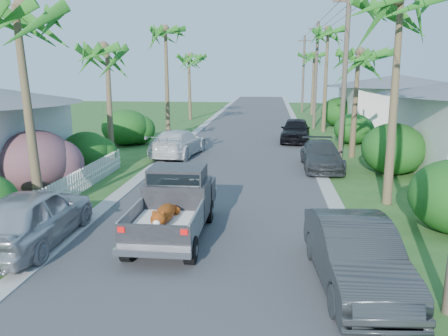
# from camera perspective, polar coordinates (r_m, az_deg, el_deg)

# --- Properties ---
(ground) EXTENTS (120.00, 120.00, 0.00)m
(ground) POSITION_cam_1_polar(r_m,az_deg,el_deg) (11.98, -3.15, -12.00)
(ground) COLOR #27541F
(ground) RESTS_ON ground
(road) EXTENTS (8.00, 100.00, 0.02)m
(road) POSITION_cam_1_polar(r_m,az_deg,el_deg) (36.13, 3.16, 4.69)
(road) COLOR #38383A
(road) RESTS_ON ground
(curb_left) EXTENTS (0.60, 100.00, 0.06)m
(curb_left) POSITION_cam_1_polar(r_m,az_deg,el_deg) (36.60, -3.60, 4.81)
(curb_left) COLOR #A5A39E
(curb_left) RESTS_ON ground
(curb_right) EXTENTS (0.60, 100.00, 0.06)m
(curb_right) POSITION_cam_1_polar(r_m,az_deg,el_deg) (36.17, 10.00, 4.55)
(curb_right) COLOR #A5A39E
(curb_right) RESTS_ON ground
(pickup_truck) EXTENTS (1.98, 5.12, 2.06)m
(pickup_truck) POSITION_cam_1_polar(r_m,az_deg,el_deg) (13.66, -6.27, -4.38)
(pickup_truck) COLOR black
(pickup_truck) RESTS_ON ground
(parked_car_rn) EXTENTS (2.05, 4.93, 1.59)m
(parked_car_rn) POSITION_cam_1_polar(r_m,az_deg,el_deg) (10.78, 16.76, -10.84)
(parked_car_rn) COLOR #272A2C
(parked_car_rn) RESTS_ON ground
(parked_car_rm) EXTENTS (1.98, 4.81, 1.39)m
(parked_car_rm) POSITION_cam_1_polar(r_m,az_deg,el_deg) (23.09, 12.62, 1.60)
(parked_car_rm) COLOR #303436
(parked_car_rm) RESTS_ON ground
(parked_car_rf) EXTENTS (2.39, 5.05, 1.67)m
(parked_car_rf) POSITION_cam_1_polar(r_m,az_deg,el_deg) (31.51, 9.32, 4.88)
(parked_car_rf) COLOR black
(parked_car_rf) RESTS_ON ground
(parked_car_ln) EXTENTS (2.10, 5.02, 1.70)m
(parked_car_ln) POSITION_cam_1_polar(r_m,az_deg,el_deg) (13.85, -23.77, -5.87)
(parked_car_ln) COLOR #AEB0B5
(parked_car_ln) RESTS_ON ground
(parked_car_lf) EXTENTS (2.90, 5.66, 1.57)m
(parked_car_lf) POSITION_cam_1_polar(r_m,az_deg,el_deg) (25.99, -6.01, 3.25)
(parked_car_lf) COLOR silver
(parked_car_lf) RESTS_ON ground
(palm_l_a) EXTENTS (4.40, 4.40, 8.20)m
(palm_l_a) POSITION_cam_1_polar(r_m,az_deg,el_deg) (16.01, -25.31, 18.46)
(palm_l_a) COLOR brown
(palm_l_a) RESTS_ON ground
(palm_l_b) EXTENTS (4.40, 4.40, 7.40)m
(palm_l_b) POSITION_cam_1_polar(r_m,az_deg,el_deg) (24.34, -15.15, 14.93)
(palm_l_b) COLOR brown
(palm_l_b) RESTS_ON ground
(palm_l_c) EXTENTS (4.40, 4.40, 9.20)m
(palm_l_c) POSITION_cam_1_polar(r_m,az_deg,el_deg) (33.78, -7.67, 17.48)
(palm_l_c) COLOR brown
(palm_l_c) RESTS_ON ground
(palm_l_d) EXTENTS (4.40, 4.40, 7.70)m
(palm_l_d) POSITION_cam_1_polar(r_m,az_deg,el_deg) (45.53, -4.60, 14.41)
(palm_l_d) COLOR brown
(palm_l_d) RESTS_ON ground
(palm_r_b) EXTENTS (4.40, 4.40, 7.20)m
(palm_r_b) POSITION_cam_1_polar(r_m,az_deg,el_deg) (26.21, 17.16, 14.19)
(palm_r_b) COLOR brown
(palm_r_b) RESTS_ON ground
(palm_r_c) EXTENTS (4.40, 4.40, 9.40)m
(palm_r_c) POSITION_cam_1_polar(r_m,az_deg,el_deg) (37.14, 13.45, 17.11)
(palm_r_c) COLOR brown
(palm_r_c) RESTS_ON ground
(palm_r_d) EXTENTS (4.40, 4.40, 8.00)m
(palm_r_d) POSITION_cam_1_polar(r_m,az_deg,el_deg) (50.99, 11.71, 14.33)
(palm_r_d) COLOR brown
(palm_r_d) RESTS_ON ground
(shrub_l_b) EXTENTS (3.00, 3.30, 2.60)m
(shrub_l_b) POSITION_cam_1_polar(r_m,az_deg,el_deg) (19.64, -23.31, 0.76)
(shrub_l_b) COLOR #AA186E
(shrub_l_b) RESTS_ON ground
(shrub_l_c) EXTENTS (2.40, 2.64, 2.00)m
(shrub_l_c) POSITION_cam_1_polar(r_m,az_deg,el_deg) (23.03, -17.58, 2.06)
(shrub_l_c) COLOR #154C17
(shrub_l_c) RESTS_ON ground
(shrub_l_d) EXTENTS (3.20, 3.52, 2.40)m
(shrub_l_d) POSITION_cam_1_polar(r_m,az_deg,el_deg) (30.60, -12.72, 5.20)
(shrub_l_d) COLOR #154C17
(shrub_l_d) RESTS_ON ground
(shrub_r_b) EXTENTS (3.00, 3.30, 2.50)m
(shrub_r_b) POSITION_cam_1_polar(r_m,az_deg,el_deg) (22.87, 21.22, 2.36)
(shrub_r_b) COLOR #154C17
(shrub_r_b) RESTS_ON ground
(shrub_r_c) EXTENTS (2.60, 2.86, 2.10)m
(shrub_r_c) POSITION_cam_1_polar(r_m,az_deg,el_deg) (31.52, 16.50, 4.93)
(shrub_r_c) COLOR #154C17
(shrub_r_c) RESTS_ON ground
(shrub_r_d) EXTENTS (3.20, 3.52, 2.60)m
(shrub_r_d) POSITION_cam_1_polar(r_m,az_deg,el_deg) (41.38, 14.77, 7.10)
(shrub_r_d) COLOR #154C17
(shrub_r_d) RESTS_ON ground
(picket_fence) EXTENTS (0.10, 11.00, 1.00)m
(picket_fence) POSITION_cam_1_polar(r_m,az_deg,el_deg) (18.56, -18.98, -2.07)
(picket_fence) COLOR white
(picket_fence) RESTS_ON ground
(house_right_far) EXTENTS (9.00, 8.00, 4.60)m
(house_right_far) POSITION_cam_1_polar(r_m,az_deg,el_deg) (42.36, 21.59, 7.87)
(house_right_far) COLOR silver
(house_right_far) RESTS_ON ground
(utility_pole_b) EXTENTS (1.60, 0.26, 9.00)m
(utility_pole_b) POSITION_cam_1_polar(r_m,az_deg,el_deg) (24.05, 15.47, 11.26)
(utility_pole_b) COLOR brown
(utility_pole_b) RESTS_ON ground
(utility_pole_c) EXTENTS (1.60, 0.26, 9.00)m
(utility_pole_c) POSITION_cam_1_polar(r_m,az_deg,el_deg) (38.93, 11.91, 11.79)
(utility_pole_c) COLOR brown
(utility_pole_c) RESTS_ON ground
(utility_pole_d) EXTENTS (1.60, 0.26, 9.00)m
(utility_pole_d) POSITION_cam_1_polar(r_m,az_deg,el_deg) (53.88, 10.32, 12.01)
(utility_pole_d) COLOR brown
(utility_pole_d) RESTS_ON ground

